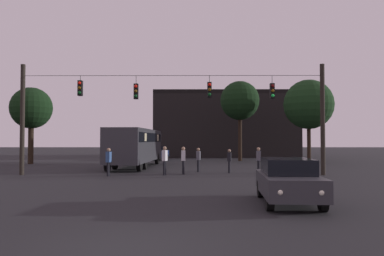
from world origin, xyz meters
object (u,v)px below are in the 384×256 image
object	(u,v)px
pedestrian_crossing_center	(183,159)
tree_behind_building	(309,105)
tree_right_far	(31,109)
pedestrian_far_side	(165,159)
tree_left_silhouette	(240,101)
pedestrian_trailing	(109,160)
pedestrian_crossing_right	(229,160)
pedestrian_near_bus	(198,158)
pedestrian_crossing_left	(259,159)
car_far_left	(158,153)
city_bus	(136,144)
car_near_right	(288,180)

from	to	relation	value
pedestrian_crossing_center	tree_behind_building	size ratio (longest dim) A/B	0.22
tree_right_far	pedestrian_crossing_center	bearing A→B (deg)	-36.60
tree_right_far	tree_behind_building	bearing A→B (deg)	5.14
pedestrian_far_side	tree_behind_building	size ratio (longest dim) A/B	0.22
tree_left_silhouette	tree_right_far	size ratio (longest dim) A/B	1.19
pedestrian_trailing	tree_right_far	size ratio (longest dim) A/B	0.24
pedestrian_crossing_center	pedestrian_crossing_right	distance (m)	3.16
pedestrian_crossing_right	pedestrian_near_bus	size ratio (longest dim) A/B	0.96
pedestrian_crossing_left	pedestrian_crossing_center	world-z (taller)	pedestrian_crossing_center
car_far_left	tree_right_far	world-z (taller)	tree_right_far
pedestrian_crossing_center	pedestrian_crossing_right	world-z (taller)	pedestrian_crossing_center
city_bus	tree_left_silhouette	xyz separation A→B (m)	(9.38, 9.22, 4.35)
pedestrian_crossing_left	pedestrian_trailing	distance (m)	9.42
pedestrian_near_bus	tree_behind_building	world-z (taller)	tree_behind_building
pedestrian_crossing_right	pedestrian_far_side	bearing A→B (deg)	-159.19
pedestrian_crossing_center	pedestrian_near_bus	size ratio (longest dim) A/B	1.07
pedestrian_trailing	pedestrian_crossing_center	bearing A→B (deg)	16.28
pedestrian_crossing_center	pedestrian_near_bus	xyz separation A→B (m)	(0.97, 1.94, -0.07)
pedestrian_crossing_center	car_near_right	bearing A→B (deg)	-70.76
pedestrian_crossing_center	tree_behind_building	bearing A→B (deg)	47.54
pedestrian_crossing_center	tree_behind_building	world-z (taller)	tree_behind_building
city_bus	tree_behind_building	world-z (taller)	tree_behind_building
city_bus	tree_left_silhouette	distance (m)	13.85
pedestrian_trailing	tree_behind_building	distance (m)	21.94
pedestrian_crossing_right	tree_behind_building	world-z (taller)	tree_behind_building
pedestrian_crossing_center	tree_right_far	xyz separation A→B (m)	(-14.12, 10.49, 4.04)
pedestrian_crossing_right	pedestrian_crossing_left	bearing A→B (deg)	-16.00
tree_behind_building	pedestrian_crossing_left	bearing A→B (deg)	-119.29
pedestrian_near_bus	tree_behind_building	distance (m)	15.99
car_near_right	pedestrian_crossing_left	xyz separation A→B (m)	(0.94, 11.62, 0.16)
pedestrian_crossing_center	tree_right_far	size ratio (longest dim) A/B	0.25
city_bus	car_near_right	world-z (taller)	city_bus
pedestrian_crossing_left	pedestrian_trailing	xyz separation A→B (m)	(-9.24, -1.79, -0.01)
city_bus	pedestrian_far_side	xyz separation A→B (m)	(2.83, -6.89, -0.86)
pedestrian_crossing_left	pedestrian_near_bus	xyz separation A→B (m)	(-3.85, 1.44, -0.04)
pedestrian_crossing_right	tree_right_far	world-z (taller)	tree_right_far
pedestrian_crossing_center	pedestrian_far_side	distance (m)	1.26
pedestrian_crossing_right	pedestrian_near_bus	world-z (taller)	pedestrian_near_bus
pedestrian_near_bus	tree_behind_building	bearing A→B (deg)	45.32
pedestrian_crossing_right	tree_left_silhouette	distance (m)	15.68
pedestrian_crossing_center	tree_left_silhouette	distance (m)	17.29
pedestrian_far_side	tree_behind_building	distance (m)	19.09
city_bus	pedestrian_near_bus	world-z (taller)	city_bus
tree_behind_building	tree_right_far	world-z (taller)	tree_behind_building
pedestrian_far_side	pedestrian_trailing	bearing A→B (deg)	-167.16
pedestrian_trailing	tree_left_silhouette	size ratio (longest dim) A/B	0.20
tree_left_silhouette	pedestrian_far_side	bearing A→B (deg)	-112.13
pedestrian_far_side	tree_behind_building	world-z (taller)	tree_behind_building
city_bus	pedestrian_crossing_right	distance (m)	8.81
pedestrian_crossing_left	pedestrian_far_side	bearing A→B (deg)	-170.06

